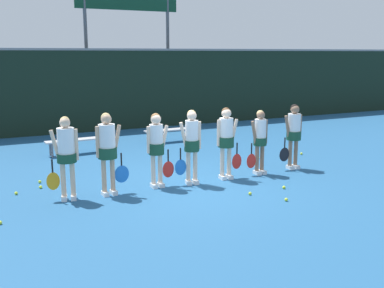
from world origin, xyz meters
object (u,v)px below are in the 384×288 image
at_px(bench_courtside, 76,141).
at_px(player_6, 294,131).
at_px(player_3, 191,141).
at_px(tennis_ball_0, 41,187).
at_px(tennis_ball_4, 40,182).
at_px(player_0, 66,151).
at_px(tennis_ball_2, 284,187).
at_px(tennis_ball_9, 258,157).
at_px(tennis_ball_7, 0,223).
at_px(bench_far, 169,131).
at_px(player_4, 226,137).
at_px(player_1, 108,147).
at_px(tennis_ball_8, 301,154).
at_px(tennis_ball_6, 16,193).
at_px(player_2, 157,144).
at_px(player_5, 260,137).
at_px(tennis_ball_5, 238,162).
at_px(scoreboard, 128,7).
at_px(tennis_ball_10, 286,200).
at_px(tennis_ball_3, 153,169).
at_px(tennis_ball_1, 250,193).

bearing_deg(bench_courtside, player_6, -45.91).
bearing_deg(bench_courtside, player_3, -72.14).
distance_m(tennis_ball_0, tennis_ball_4, 0.46).
bearing_deg(player_6, player_0, -178.52).
distance_m(tennis_ball_2, tennis_ball_9, 2.92).
height_order(bench_courtside, tennis_ball_7, bench_courtside).
bearing_deg(bench_far, bench_courtside, -172.68).
bearing_deg(player_4, tennis_ball_7, -165.43).
xyz_separation_m(player_1, tennis_ball_8, (6.17, 1.29, -1.01)).
xyz_separation_m(tennis_ball_4, tennis_ball_6, (-0.57, -0.70, -0.00)).
bearing_deg(tennis_ball_4, player_2, -31.47).
bearing_deg(player_6, tennis_ball_4, 167.73).
xyz_separation_m(tennis_ball_2, tennis_ball_9, (1.12, 2.70, -0.00)).
bearing_deg(tennis_ball_4, player_5, -16.54).
bearing_deg(tennis_ball_5, scoreboard, 93.15).
xyz_separation_m(scoreboard, tennis_ball_9, (1.22, -8.01, -4.77)).
bearing_deg(player_0, player_2, 13.10).
relative_size(player_3, tennis_ball_2, 24.13).
bearing_deg(tennis_ball_9, scoreboard, 98.65).
height_order(player_6, tennis_ball_8, player_6).
xyz_separation_m(player_5, tennis_ball_2, (-0.21, -1.31, -0.89)).
relative_size(bench_far, player_1, 0.99).
bearing_deg(player_0, player_3, 10.42).
bearing_deg(player_6, tennis_ball_10, -129.39).
xyz_separation_m(player_1, player_2, (1.13, 0.09, -0.06)).
bearing_deg(tennis_ball_6, player_0, -39.84).
bearing_deg(scoreboard, tennis_ball_9, -81.35).
bearing_deg(player_2, player_5, -0.04).
distance_m(player_3, tennis_ball_3, 1.81).
xyz_separation_m(tennis_ball_0, tennis_ball_7, (-0.93, -1.92, -0.00)).
relative_size(tennis_ball_0, tennis_ball_5, 1.08).
bearing_deg(player_0, bench_courtside, 88.39).
xyz_separation_m(tennis_ball_1, tennis_ball_8, (3.47, 2.61, 0.00)).
bearing_deg(scoreboard, player_2, -104.32).
xyz_separation_m(tennis_ball_0, tennis_ball_9, (6.00, 0.34, 0.00)).
height_order(player_5, tennis_ball_7, player_5).
xyz_separation_m(tennis_ball_4, tennis_ball_5, (5.19, -0.29, -0.00)).
relative_size(player_3, player_4, 1.00).
distance_m(scoreboard, player_3, 10.31).
distance_m(player_3, tennis_ball_7, 4.32).
xyz_separation_m(player_3, player_5, (1.89, 0.05, -0.08)).
bearing_deg(tennis_ball_10, tennis_ball_2, 56.20).
xyz_separation_m(player_2, tennis_ball_0, (-2.40, 0.99, -0.96)).
height_order(bench_courtside, player_4, player_4).
height_order(bench_courtside, tennis_ball_9, bench_courtside).
bearing_deg(tennis_ball_10, tennis_ball_3, 115.01).
bearing_deg(tennis_ball_8, tennis_ball_7, -165.70).
bearing_deg(player_4, tennis_ball_6, 174.90).
bearing_deg(tennis_ball_1, tennis_ball_7, 174.45).
height_order(player_2, player_5, player_2).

